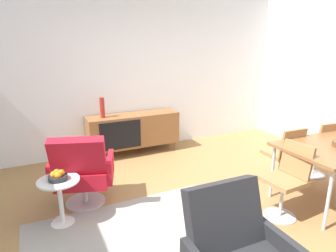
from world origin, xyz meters
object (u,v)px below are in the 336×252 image
at_px(fruit_bowl, 58,176).
at_px(lounge_chair_red, 82,170).
at_px(sideboard, 133,130).
at_px(dining_chair_back_left, 284,154).
at_px(dining_chair_back_right, 320,146).
at_px(vase_cobalt, 102,108).
at_px(side_table_round, 60,196).
at_px(dining_chair_near_window, 288,178).

bearing_deg(fruit_bowl, lounge_chair_red, 43.01).
distance_m(sideboard, dining_chair_back_left, 2.52).
relative_size(dining_chair_back_right, fruit_bowl, 4.28).
distance_m(vase_cobalt, fruit_bowl, 1.93).
relative_size(side_table_round, fruit_bowl, 2.60).
relative_size(dining_chair_near_window, lounge_chair_red, 0.90).
bearing_deg(fruit_bowl, dining_chair_back_right, -6.21).
distance_m(vase_cobalt, dining_chair_back_right, 3.40).
distance_m(vase_cobalt, dining_chair_back_left, 2.89).
xyz_separation_m(dining_chair_back_right, fruit_bowl, (-3.56, 0.39, 0.09)).
distance_m(dining_chair_near_window, dining_chair_back_left, 0.77).
xyz_separation_m(dining_chair_back_left, side_table_round, (-2.86, 0.39, -0.15)).
bearing_deg(dining_chair_near_window, fruit_bowl, 157.94).
relative_size(dining_chair_back_left, fruit_bowl, 4.28).
relative_size(dining_chair_back_right, dining_chair_near_window, 1.00).
bearing_deg(dining_chair_back_right, dining_chair_back_left, -179.99).
bearing_deg(dining_chair_back_left, lounge_chair_red, 165.69).
height_order(dining_chair_back_right, dining_chair_back_left, same).
height_order(dining_chair_near_window, lounge_chair_red, lounge_chair_red).
xyz_separation_m(sideboard, fruit_bowl, (-1.42, -1.68, 0.12)).
height_order(side_table_round, fruit_bowl, fruit_bowl).
relative_size(vase_cobalt, fruit_bowl, 1.69).
relative_size(lounge_chair_red, fruit_bowl, 4.73).
height_order(sideboard, fruit_bowl, sideboard).
bearing_deg(sideboard, dining_chair_back_right, -44.03).
relative_size(vase_cobalt, dining_chair_near_window, 0.40).
bearing_deg(side_table_round, dining_chair_back_right, -6.20).
bearing_deg(sideboard, vase_cobalt, 179.80).
xyz_separation_m(vase_cobalt, side_table_round, (-0.89, -1.69, -0.57)).
bearing_deg(vase_cobalt, side_table_round, -117.90).
xyz_separation_m(dining_chair_near_window, fruit_bowl, (-2.33, 0.94, 0.09)).
bearing_deg(side_table_round, lounge_chair_red, 43.17).
xyz_separation_m(sideboard, dining_chair_back_left, (1.44, -2.07, 0.03)).
xyz_separation_m(sideboard, dining_chair_back_right, (2.14, -2.07, 0.03)).
bearing_deg(sideboard, fruit_bowl, -130.14).
xyz_separation_m(dining_chair_back_right, lounge_chair_red, (-3.27, 0.66, -0.00)).
relative_size(sideboard, dining_chair_back_right, 1.87).
xyz_separation_m(vase_cobalt, dining_chair_near_window, (1.43, -2.63, -0.42)).
height_order(vase_cobalt, dining_chair_near_window, vase_cobalt).
xyz_separation_m(sideboard, side_table_round, (-1.42, -1.68, -0.12)).
distance_m(vase_cobalt, side_table_round, 1.99).
bearing_deg(side_table_round, dining_chair_near_window, -22.05).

